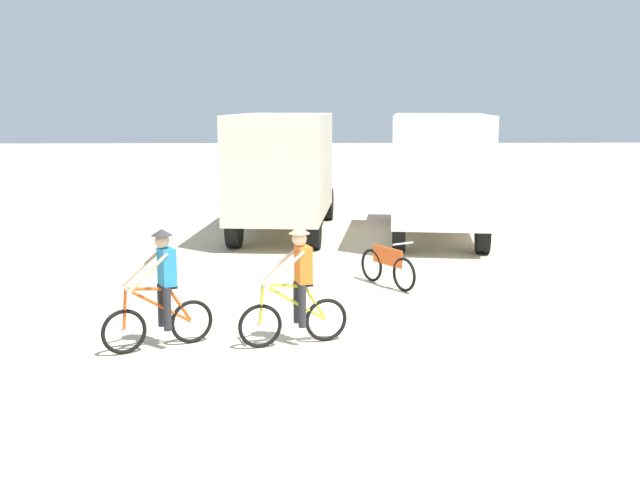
{
  "coord_description": "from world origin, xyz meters",
  "views": [
    {
      "loc": [
        -0.96,
        -10.72,
        3.65
      ],
      "look_at": [
        -0.59,
        3.51,
        1.1
      ],
      "focal_mm": 43.12,
      "sensor_mm": 36.0,
      "label": 1
    }
  ],
  "objects_px": {
    "box_truck_cream_rv": "(285,167)",
    "cyclist_orange_shirt": "(161,293)",
    "box_truck_white_box": "(439,169)",
    "bicycle_spare": "(388,267)",
    "cyclist_cowboy_hat": "(297,290)"
  },
  "relations": [
    {
      "from": "box_truck_cream_rv",
      "to": "cyclist_orange_shirt",
      "type": "distance_m",
      "value": 10.43
    },
    {
      "from": "box_truck_white_box",
      "to": "bicycle_spare",
      "type": "distance_m",
      "value": 6.28
    },
    {
      "from": "box_truck_white_box",
      "to": "cyclist_orange_shirt",
      "type": "relative_size",
      "value": 3.85
    },
    {
      "from": "box_truck_cream_rv",
      "to": "cyclist_cowboy_hat",
      "type": "relative_size",
      "value": 3.82
    },
    {
      "from": "box_truck_cream_rv",
      "to": "cyclist_cowboy_hat",
      "type": "xyz_separation_m",
      "value": [
        0.38,
        -10.12,
        -1.03
      ]
    },
    {
      "from": "box_truck_white_box",
      "to": "bicycle_spare",
      "type": "xyz_separation_m",
      "value": [
        -2.02,
        -5.76,
        -1.48
      ]
    },
    {
      "from": "box_truck_white_box",
      "to": "cyclist_cowboy_hat",
      "type": "bearing_deg",
      "value": -112.0
    },
    {
      "from": "cyclist_orange_shirt",
      "to": "bicycle_spare",
      "type": "xyz_separation_m",
      "value": [
        3.83,
        3.85,
        -0.45
      ]
    },
    {
      "from": "bicycle_spare",
      "to": "box_truck_white_box",
      "type": "bearing_deg",
      "value": 70.64
    },
    {
      "from": "cyclist_orange_shirt",
      "to": "bicycle_spare",
      "type": "relative_size",
      "value": 1.21
    },
    {
      "from": "box_truck_white_box",
      "to": "cyclist_orange_shirt",
      "type": "xyz_separation_m",
      "value": [
        -5.85,
        -9.6,
        -1.03
      ]
    },
    {
      "from": "box_truck_cream_rv",
      "to": "cyclist_cowboy_hat",
      "type": "height_order",
      "value": "box_truck_cream_rv"
    },
    {
      "from": "cyclist_orange_shirt",
      "to": "box_truck_cream_rv",
      "type": "bearing_deg",
      "value": 80.85
    },
    {
      "from": "box_truck_cream_rv",
      "to": "cyclist_orange_shirt",
      "type": "height_order",
      "value": "box_truck_cream_rv"
    },
    {
      "from": "cyclist_orange_shirt",
      "to": "bicycle_spare",
      "type": "height_order",
      "value": "cyclist_orange_shirt"
    }
  ]
}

